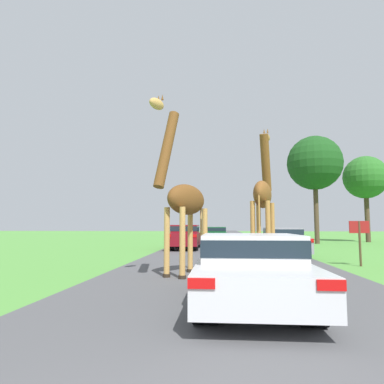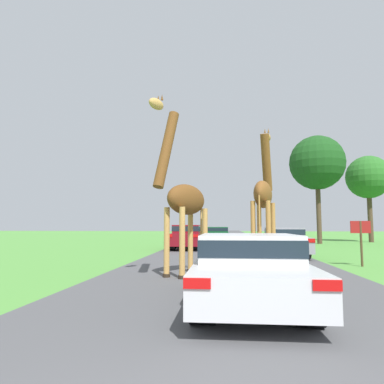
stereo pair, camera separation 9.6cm
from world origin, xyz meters
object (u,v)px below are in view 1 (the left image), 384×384
giraffe_near_road (183,198)px  tree_left_edge (315,163)px  sign_post (360,235)px  giraffe_companion (263,195)px  car_far_ahead (185,236)px  car_queue_left (282,241)px  car_lead_maroon (250,266)px  tree_centre_back (365,178)px  car_queue_right (215,234)px

giraffe_near_road → tree_left_edge: size_ratio=0.58×
tree_left_edge → sign_post: bearing=-99.8°
giraffe_near_road → giraffe_companion: bearing=-116.9°
giraffe_companion → car_far_ahead: size_ratio=1.08×
giraffe_near_road → car_far_ahead: size_ratio=1.07×
giraffe_companion → car_queue_left: 5.49m
car_lead_maroon → car_far_ahead: 14.94m
tree_left_edge → sign_post: size_ratio=5.34×
giraffe_companion → tree_centre_back: size_ratio=0.68×
giraffe_companion → tree_left_edge: size_ratio=0.59×
car_lead_maroon → car_queue_right: (-1.00, 21.78, -0.00)m
car_far_ahead → car_queue_left: bearing=-40.7°
giraffe_companion → car_queue_left: bearing=88.3°
sign_post → giraffe_near_road: bearing=-154.9°
tree_left_edge → giraffe_companion: bearing=-110.9°
giraffe_near_road → car_queue_left: bearing=-93.4°
tree_left_edge → sign_post: (-2.60, -15.08, -5.30)m
tree_left_edge → tree_centre_back: size_ratio=1.15×
tree_left_edge → tree_centre_back: tree_left_edge is taller
giraffe_companion → tree_left_edge: 17.65m
tree_left_edge → sign_post: tree_left_edge is taller
car_queue_right → car_queue_left: car_queue_left is taller
car_lead_maroon → car_queue_right: 21.81m
car_queue_right → car_far_ahead: (-1.75, -7.10, 0.09)m
tree_left_edge → giraffe_near_road: bearing=-115.9°
sign_post → car_queue_right: bearing=109.4°
sign_post → tree_left_edge: bearing=80.2°
tree_centre_back → sign_post: tree_centre_back is taller
giraffe_companion → giraffe_near_road: bearing=-129.3°
car_far_ahead → sign_post: sign_post is taller
giraffe_near_road → car_lead_maroon: (1.64, -3.44, -1.58)m
car_lead_maroon → car_far_ahead: car_far_ahead is taller
giraffe_near_road → car_queue_left: giraffe_near_road is taller
car_lead_maroon → car_queue_left: bearing=76.8°
car_queue_left → tree_centre_back: (9.74, 14.03, 4.86)m
car_queue_right → car_queue_left: bearing=-73.6°
giraffe_near_road → tree_centre_back: 25.22m
sign_post → tree_centre_back: bearing=66.9°
tree_centre_back → sign_post: size_ratio=4.63×
giraffe_companion → tree_centre_back: bearing=74.3°
car_queue_right → car_queue_left: (3.40, -11.52, 0.03)m
car_queue_left → tree_left_edge: size_ratio=0.55×
giraffe_companion → sign_post: (3.52, 1.00, -1.39)m
sign_post → car_lead_maroon: bearing=-125.3°
giraffe_companion → car_far_ahead: 10.23m
car_far_ahead → sign_post: size_ratio=2.92×
giraffe_companion → car_queue_right: (-1.92, 16.50, -1.82)m
car_queue_right → tree_centre_back: size_ratio=0.55×
car_lead_maroon → car_queue_left: 10.54m
car_lead_maroon → tree_centre_back: (12.14, 24.29, 4.89)m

